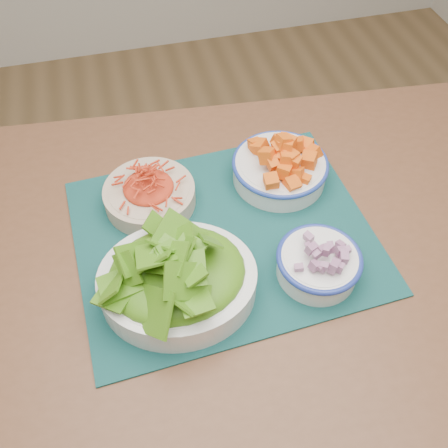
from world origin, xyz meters
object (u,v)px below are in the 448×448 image
at_px(placemat, 224,235).
at_px(carrot_bowl, 149,192).
at_px(onion_bowl, 319,260).
at_px(squash_bowl, 280,163).
at_px(lettuce_bowl, 177,275).
at_px(table, 248,282).

relative_size(placemat, carrot_bowl, 2.40).
bearing_deg(onion_bowl, placemat, 137.74).
bearing_deg(carrot_bowl, squash_bowl, -0.00).
distance_m(placemat, onion_bowl, 0.18).
relative_size(placemat, onion_bowl, 3.01).
distance_m(squash_bowl, onion_bowl, 0.23).
bearing_deg(onion_bowl, squash_bowl, 87.64).
distance_m(squash_bowl, lettuce_bowl, 0.32).
relative_size(carrot_bowl, squash_bowl, 0.98).
xyz_separation_m(carrot_bowl, lettuce_bowl, (0.01, -0.21, 0.02)).
xyz_separation_m(table, placemat, (-0.03, 0.05, 0.09)).
bearing_deg(placemat, onion_bowl, -45.02).
relative_size(squash_bowl, onion_bowl, 1.28).
distance_m(table, carrot_bowl, 0.25).
bearing_deg(squash_bowl, carrot_bowl, 180.00).
bearing_deg(carrot_bowl, lettuce_bowl, -86.37).
distance_m(lettuce_bowl, onion_bowl, 0.24).
bearing_deg(onion_bowl, lettuce_bowl, 175.16).
height_order(placemat, lettuce_bowl, lettuce_bowl).
bearing_deg(squash_bowl, onion_bowl, -92.36).
distance_m(carrot_bowl, lettuce_bowl, 0.21).
relative_size(table, lettuce_bowl, 4.80).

